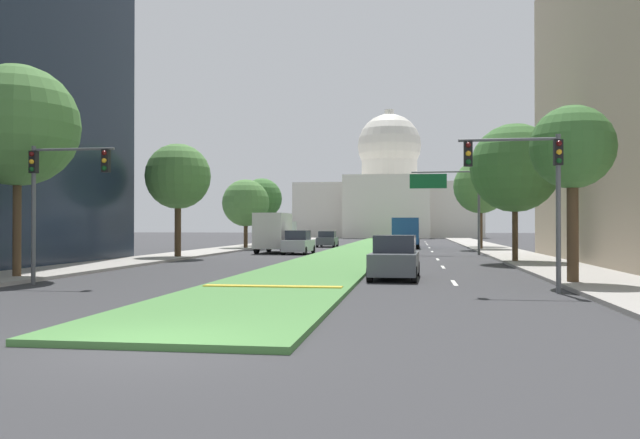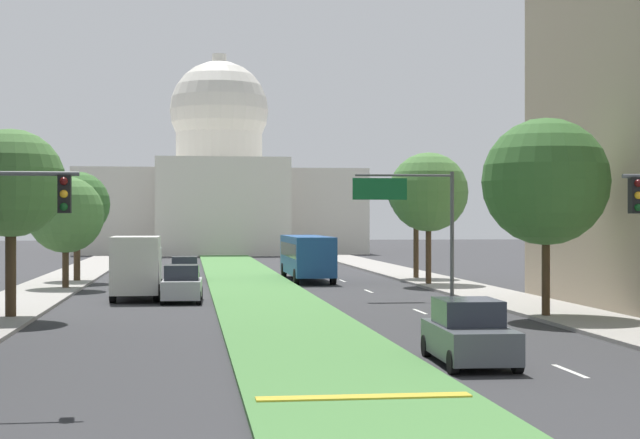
{
  "view_description": "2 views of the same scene",
  "coord_description": "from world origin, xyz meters",
  "px_view_note": "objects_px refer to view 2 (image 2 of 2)",
  "views": [
    {
      "loc": [
        4.73,
        -10.81,
        2.21
      ],
      "look_at": [
        -1.1,
        29.2,
        2.59
      ],
      "focal_mm": 36.22,
      "sensor_mm": 36.0,
      "label": 1
    },
    {
      "loc": [
        -3.8,
        -11.08,
        4.04
      ],
      "look_at": [
        1.92,
        32.61,
        4.04
      ],
      "focal_mm": 56.35,
      "sensor_mm": 36.0,
      "label": 2
    }
  ],
  "objects_px": {
    "street_tree_left_mid": "(11,184)",
    "street_tree_left_distant": "(77,205)",
    "sedan_distant": "(184,270)",
    "box_truck_delivery": "(137,266)",
    "capitol_building": "(219,191)",
    "sedan_midblock": "(182,285)",
    "street_tree_right_distant": "(416,193)",
    "street_tree_right_far": "(428,192)",
    "street_tree_right_mid": "(546,182)",
    "sedan_lead_stopped": "(469,334)",
    "street_tree_left_far": "(66,215)",
    "overhead_guide_sign": "(415,208)",
    "city_bus": "(307,254)"
  },
  "relations": [
    {
      "from": "overhead_guide_sign",
      "to": "sedan_distant",
      "type": "height_order",
      "value": "overhead_guide_sign"
    },
    {
      "from": "sedan_lead_stopped",
      "to": "overhead_guide_sign",
      "type": "bearing_deg",
      "value": 80.76
    },
    {
      "from": "street_tree_left_mid",
      "to": "street_tree_left_distant",
      "type": "relative_size",
      "value": 1.08
    },
    {
      "from": "capitol_building",
      "to": "sedan_midblock",
      "type": "relative_size",
      "value": 8.05
    },
    {
      "from": "capitol_building",
      "to": "box_truck_delivery",
      "type": "distance_m",
      "value": 75.13
    },
    {
      "from": "overhead_guide_sign",
      "to": "street_tree_left_mid",
      "type": "xyz_separation_m",
      "value": [
        -18.58,
        -8.53,
        0.85
      ]
    },
    {
      "from": "street_tree_right_distant",
      "to": "sedan_distant",
      "type": "xyz_separation_m",
      "value": [
        -15.41,
        0.43,
        -5.07
      ]
    },
    {
      "from": "street_tree_right_far",
      "to": "sedan_lead_stopped",
      "type": "bearing_deg",
      "value": -101.7
    },
    {
      "from": "overhead_guide_sign",
      "to": "street_tree_left_far",
      "type": "distance_m",
      "value": 20.41
    },
    {
      "from": "street_tree_right_far",
      "to": "street_tree_right_distant",
      "type": "distance_m",
      "value": 6.15
    },
    {
      "from": "sedan_distant",
      "to": "box_truck_delivery",
      "type": "relative_size",
      "value": 0.69
    },
    {
      "from": "box_truck_delivery",
      "to": "street_tree_left_mid",
      "type": "bearing_deg",
      "value": -114.43
    },
    {
      "from": "street_tree_right_mid",
      "to": "street_tree_left_distant",
      "type": "relative_size",
      "value": 1.15
    },
    {
      "from": "sedan_distant",
      "to": "street_tree_right_distant",
      "type": "bearing_deg",
      "value": -1.59
    },
    {
      "from": "sedan_midblock",
      "to": "sedan_lead_stopped",
      "type": "bearing_deg",
      "value": -70.09
    },
    {
      "from": "street_tree_right_distant",
      "to": "overhead_guide_sign",
      "type": "bearing_deg",
      "value": -103.04
    },
    {
      "from": "street_tree_right_distant",
      "to": "street_tree_left_far",
      "type": "bearing_deg",
      "value": -162.36
    },
    {
      "from": "street_tree_right_far",
      "to": "sedan_lead_stopped",
      "type": "relative_size",
      "value": 1.84
    },
    {
      "from": "street_tree_right_far",
      "to": "street_tree_left_far",
      "type": "bearing_deg",
      "value": -177.56
    },
    {
      "from": "overhead_guide_sign",
      "to": "street_tree_right_mid",
      "type": "relative_size",
      "value": 0.79
    },
    {
      "from": "street_tree_right_mid",
      "to": "street_tree_right_far",
      "type": "distance_m",
      "value": 20.49
    },
    {
      "from": "street_tree_right_far",
      "to": "sedan_distant",
      "type": "distance_m",
      "value": 16.9
    },
    {
      "from": "capitol_building",
      "to": "sedan_lead_stopped",
      "type": "relative_size",
      "value": 7.7
    },
    {
      "from": "street_tree_right_distant",
      "to": "box_truck_delivery",
      "type": "distance_m",
      "value": 23.18
    },
    {
      "from": "sedan_lead_stopped",
      "to": "sedan_distant",
      "type": "relative_size",
      "value": 1.0
    },
    {
      "from": "sedan_midblock",
      "to": "box_truck_delivery",
      "type": "distance_m",
      "value": 3.15
    },
    {
      "from": "sedan_midblock",
      "to": "city_bus",
      "type": "relative_size",
      "value": 0.38
    },
    {
      "from": "overhead_guide_sign",
      "to": "sedan_lead_stopped",
      "type": "xyz_separation_m",
      "value": [
        -3.73,
        -22.93,
        -3.79
      ]
    },
    {
      "from": "sedan_lead_stopped",
      "to": "street_tree_left_distant",
      "type": "bearing_deg",
      "value": 111.11
    },
    {
      "from": "street_tree_right_far",
      "to": "street_tree_left_distant",
      "type": "height_order",
      "value": "street_tree_right_far"
    },
    {
      "from": "street_tree_right_distant",
      "to": "city_bus",
      "type": "xyz_separation_m",
      "value": [
        -7.37,
        0.16,
        -4.07
      ]
    },
    {
      "from": "sedan_distant",
      "to": "capitol_building",
      "type": "bearing_deg",
      "value": 86.08
    },
    {
      "from": "street_tree_left_far",
      "to": "sedan_distant",
      "type": "relative_size",
      "value": 1.48
    },
    {
      "from": "sedan_lead_stopped",
      "to": "box_truck_delivery",
      "type": "height_order",
      "value": "box_truck_delivery"
    },
    {
      "from": "sedan_lead_stopped",
      "to": "sedan_midblock",
      "type": "xyz_separation_m",
      "value": [
        -8.07,
        22.28,
        0.01
      ]
    },
    {
      "from": "street_tree_left_far",
      "to": "street_tree_right_far",
      "type": "xyz_separation_m",
      "value": [
        21.48,
        0.91,
        1.39
      ]
    },
    {
      "from": "street_tree_left_distant",
      "to": "street_tree_right_distant",
      "type": "distance_m",
      "value": 22.24
    },
    {
      "from": "street_tree_left_far",
      "to": "sedan_midblock",
      "type": "xyz_separation_m",
      "value": [
        6.67,
        -9.31,
        -3.47
      ]
    },
    {
      "from": "street_tree_left_distant",
      "to": "street_tree_right_distant",
      "type": "bearing_deg",
      "value": 0.4
    },
    {
      "from": "street_tree_left_mid",
      "to": "sedan_midblock",
      "type": "xyz_separation_m",
      "value": [
        6.78,
        7.89,
        -4.63
      ]
    },
    {
      "from": "street_tree_left_far",
      "to": "street_tree_left_distant",
      "type": "bearing_deg",
      "value": 90.89
    },
    {
      "from": "street_tree_right_far",
      "to": "street_tree_left_distant",
      "type": "bearing_deg",
      "value": 164.56
    },
    {
      "from": "capitol_building",
      "to": "street_tree_right_distant",
      "type": "xyz_separation_m",
      "value": [
        11.31,
        -60.28,
        -1.74
      ]
    },
    {
      "from": "sedan_lead_stopped",
      "to": "box_truck_delivery",
      "type": "xyz_separation_m",
      "value": [
        -10.36,
        24.29,
        0.84
      ]
    },
    {
      "from": "street_tree_right_distant",
      "to": "sedan_midblock",
      "type": "relative_size",
      "value": 1.85
    },
    {
      "from": "street_tree_right_distant",
      "to": "city_bus",
      "type": "relative_size",
      "value": 0.71
    },
    {
      "from": "street_tree_right_far",
      "to": "street_tree_right_mid",
      "type": "bearing_deg",
      "value": -90.25
    },
    {
      "from": "sedan_lead_stopped",
      "to": "city_bus",
      "type": "bearing_deg",
      "value": 90.0
    },
    {
      "from": "street_tree_left_distant",
      "to": "sedan_lead_stopped",
      "type": "relative_size",
      "value": 1.62
    },
    {
      "from": "street_tree_left_mid",
      "to": "street_tree_left_distant",
      "type": "distance_m",
      "value": 24.08
    }
  ]
}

